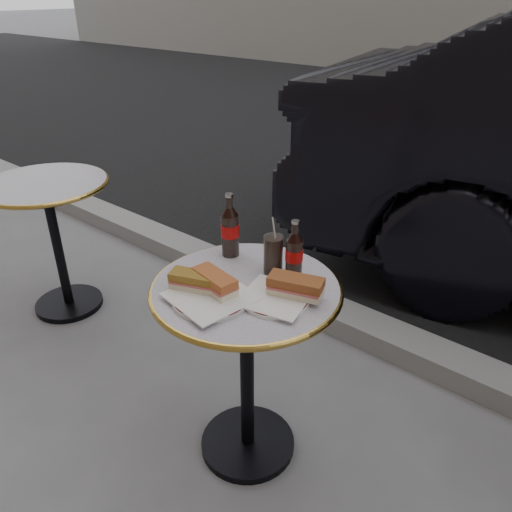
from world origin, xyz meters
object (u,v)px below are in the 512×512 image
Objects in this scene: plate_left at (211,298)px; cola_glass at (273,255)px; bistro_table at (247,373)px; cola_bottle_right at (294,250)px; plate_right at (275,299)px; cola_bottle_left at (230,225)px.

plate_left is 0.26m from cola_glass.
plate_left is at bearing -101.62° from bistro_table.
cola_bottle_right reaches higher than bistro_table.
plate_left is at bearing -140.76° from plate_right.
bistro_table is 0.39m from plate_right.
cola_bottle_left is (-0.18, 0.13, 0.48)m from bistro_table.
plate_right is 1.02× the size of cola_bottle_right.
plate_right is 0.90× the size of cola_bottle_left.
bistro_table is at bearing 176.24° from plate_right.
cola_bottle_right reaches higher than cola_glass.
cola_bottle_left is at bearing -177.51° from cola_bottle_right.
cola_glass is (-0.07, -0.02, -0.04)m from cola_bottle_right.
cola_glass is at bearing 83.25° from bistro_table.
plate_right is (0.15, 0.12, -0.00)m from plate_left.
cola_bottle_right is at bearing 67.07° from plate_left.
bistro_table is at bearing -34.87° from cola_bottle_left.
cola_bottle_right is 1.53× the size of cola_glass.
cola_bottle_left reaches higher than plate_right.
plate_left reaches higher than bistro_table.
plate_left reaches higher than plate_right.
cola_bottle_left is at bearing 156.26° from plate_right.
cola_bottle_right is 0.08m from cola_glass.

